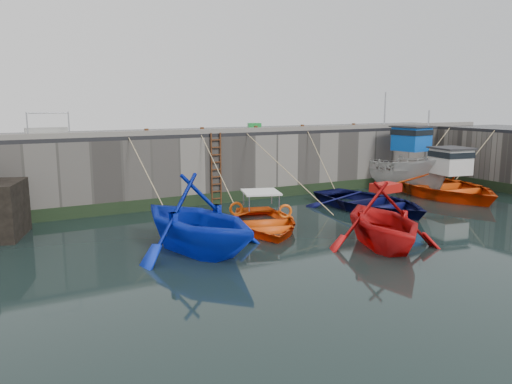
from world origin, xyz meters
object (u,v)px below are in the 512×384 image
bollard_a (147,132)px  bollard_e (353,126)px  bollard_c (256,129)px  bollard_d (302,127)px  boat_near_white (196,251)px  boat_far_orange (441,186)px  boat_near_blue (264,228)px  fish_crate (254,126)px  boat_far_white (401,169)px  ladder (216,169)px  boat_near_blacktrim (381,246)px  boat_near_navy (370,209)px  bollard_b (202,130)px

bollard_a → bollard_e: same height
bollard_c → bollard_d: 2.60m
boat_near_white → boat_far_orange: size_ratio=0.65×
boat_near_blue → boat_near_white: bearing=-138.1°
boat_near_white → fish_crate: fish_crate is taller
boat_far_white → boat_far_orange: size_ratio=0.82×
ladder → boat_far_orange: boat_far_orange is taller
boat_near_blue → boat_far_white: 11.29m
boat_near_blacktrim → boat_far_white: (8.35, 7.66, 1.02)m
boat_near_blue → bollard_d: (5.11, 5.19, 3.30)m
boat_near_navy → bollard_d: bollard_d is taller
boat_near_blue → boat_far_white: boat_far_white is taller
boat_near_navy → boat_far_white: boat_far_white is taller
fish_crate → bollard_c: (-0.87, -1.74, -0.02)m
boat_far_orange → ladder: bearing=171.9°
ladder → boat_near_blacktrim: 8.96m
boat_far_orange → boat_near_navy: bearing=-161.1°
bollard_d → boat_near_blue: bearing=-134.5°
boat_near_blacktrim → bollard_d: size_ratio=15.87×
boat_near_blacktrim → boat_near_white: bearing=176.7°
boat_near_navy → bollard_b: bollard_b is taller
bollard_e → bollard_d: bearing=180.0°
fish_crate → bollard_b: 3.97m
boat_near_blacktrim → fish_crate: bearing=103.5°
ladder → bollard_a: bollard_a is taller
boat_near_blue → bollard_e: (8.31, 5.19, 3.30)m
boat_near_blue → bollard_d: 8.00m
ladder → boat_near_blue: (-0.31, -4.86, -1.59)m
bollard_d → boat_near_white: bearing=-141.4°
boat_far_white → bollard_c: boat_far_white is taller
boat_near_white → fish_crate: 11.16m
ladder → bollard_d: bollard_d is taller
boat_near_white → bollard_b: 8.01m
boat_near_blacktrim → boat_near_blue: bearing=140.1°
boat_near_white → boat_far_white: boat_far_white is taller
boat_near_blue → boat_far_orange: (10.89, 1.52, 0.48)m
ladder → bollard_d: 5.11m
ladder → boat_near_blacktrim: size_ratio=0.72×
boat_near_white → bollard_a: bearing=70.3°
boat_far_orange → bollard_c: (-8.38, 3.67, 2.82)m
boat_near_blue → bollard_c: size_ratio=16.72×
fish_crate → bollard_b: (-3.57, -1.74, -0.02)m
boat_near_blue → bollard_a: bearing=134.9°
bollard_c → boat_far_orange: bearing=-23.7°
boat_near_blacktrim → bollard_b: 9.83m
boat_far_orange → bollard_d: bearing=157.0°
boat_near_white → bollard_b: bearing=50.3°
boat_far_white → bollard_d: size_ratio=23.17×
boat_near_navy → ladder: bearing=136.3°
ladder → boat_near_white: (-3.51, -6.31, -1.59)m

